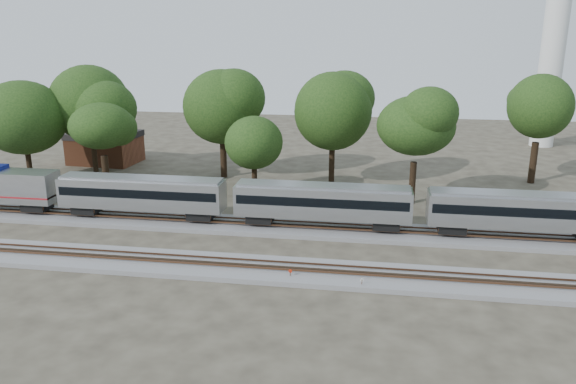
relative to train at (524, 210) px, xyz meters
name	(u,v)px	position (x,y,z in m)	size (l,w,h in m)	color
ground	(239,251)	(-25.01, -6.00, -3.12)	(160.00, 160.00, 0.00)	#383328
track_far	(254,226)	(-25.01, 0.00, -2.91)	(160.00, 5.00, 0.73)	slate
track_near	(227,267)	(-25.01, -10.00, -2.91)	(160.00, 5.00, 0.73)	slate
train	(524,210)	(0.00, 0.00, 0.00)	(123.56, 3.01, 4.43)	#B4B7BC
switch_stand_red	(290,273)	(-19.62, -11.26, -2.52)	(0.29, 0.11, 0.94)	#512D19
switch_stand_white	(362,282)	(-14.07, -11.91, -2.55)	(0.27, 0.11, 0.88)	#512D19
switch_lever	(316,281)	(-17.59, -11.30, -2.97)	(0.50, 0.30, 0.30)	#512D19
brick_building	(105,147)	(-52.25, 23.90, -0.84)	(9.91, 7.39, 4.51)	brown
tree_0	(23,118)	(-56.31, 11.69, 5.23)	(8.50, 8.50, 11.98)	black
tree_1	(89,103)	(-50.08, 16.65, 6.52)	(9.81, 9.81, 13.83)	black
tree_2	(101,126)	(-45.52, 10.49, 4.69)	(7.95, 7.95, 11.21)	black
tree_3	(222,107)	(-33.07, 18.61, 6.11)	(9.39, 9.39, 13.24)	black
tree_4	(254,143)	(-27.10, 10.17, 3.32)	(6.57, 6.57, 9.26)	black
tree_5	(333,111)	(-18.78, 17.29, 6.05)	(9.33, 9.33, 13.16)	black
tree_6	(416,126)	(-9.25, 10.73, 5.64)	(8.91, 8.91, 12.57)	black
tree_7	(540,106)	(6.23, 21.89, 6.57)	(9.85, 9.85, 13.89)	black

